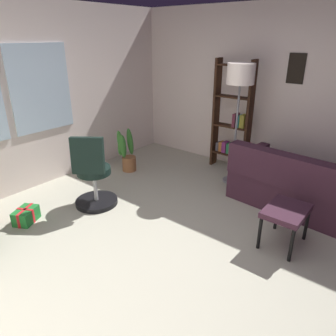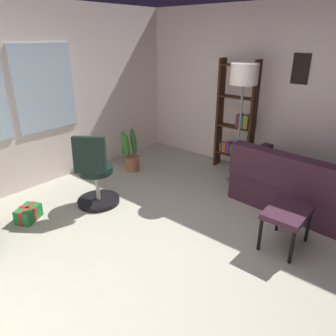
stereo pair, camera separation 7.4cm
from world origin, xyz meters
name	(u,v)px [view 1 (the left image)]	position (x,y,z in m)	size (l,w,h in m)	color
ground_plane	(180,250)	(0.00, 0.00, -0.05)	(5.01, 5.16, 0.10)	#B1AE9A
wall_back_with_windows	(31,98)	(-0.02, 2.63, 1.29)	(5.01, 0.12, 2.57)	silver
wall_right_with_frames	(283,94)	(2.56, 0.00, 1.29)	(0.12, 5.16, 2.57)	silver
couch	(322,189)	(1.80, -0.93, 0.28)	(1.70, 2.09, 0.80)	#371D2B
footstool	(286,213)	(0.73, -0.84, 0.38)	(0.54, 0.39, 0.44)	#371D2B
gift_box_green	(26,216)	(-0.79, 1.75, 0.09)	(0.35, 0.32, 0.18)	#1E722D
office_chair	(93,179)	(0.00, 1.41, 0.39)	(0.60, 0.59, 0.99)	black
bookshelf	(232,122)	(2.29, 0.66, 0.80)	(0.18, 0.64, 1.79)	#341D11
floor_lamp	(240,82)	(1.83, 0.36, 1.51)	(0.38, 0.38, 1.76)	slate
potted_plant	(126,153)	(1.13, 1.97, 0.30)	(0.38, 0.34, 0.69)	#945D38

